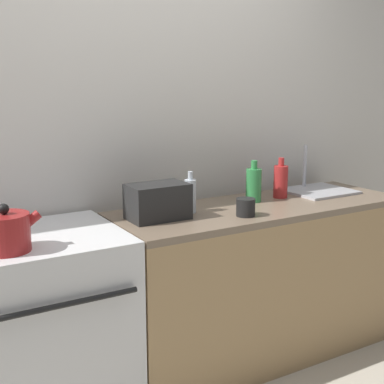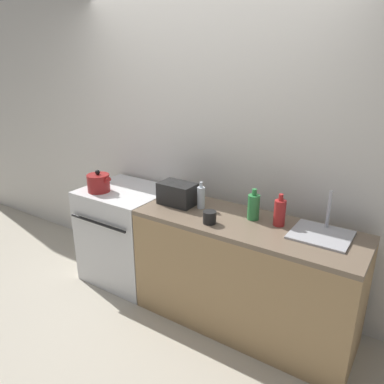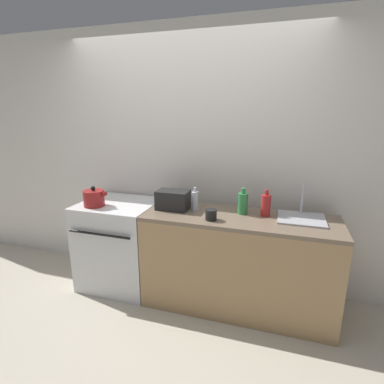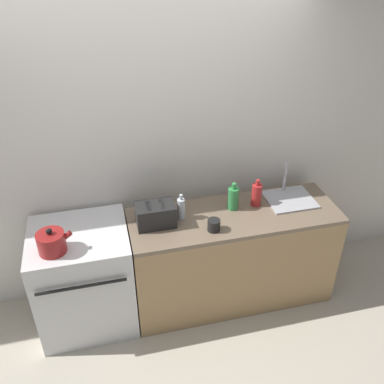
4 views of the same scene
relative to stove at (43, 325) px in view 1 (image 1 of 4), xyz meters
name	(u,v)px [view 1 (image 1 of 4)]	position (x,y,z in m)	size (l,w,h in m)	color
wall_back	(128,129)	(0.63, 0.38, 0.84)	(8.00, 0.05, 2.60)	silver
stove	(43,325)	(0.00, 0.00, 0.00)	(0.74, 0.70, 0.89)	silver
counter_block	(259,280)	(1.23, -0.04, -0.01)	(1.69, 0.59, 0.89)	tan
kettle	(6,232)	(-0.16, -0.16, 0.51)	(0.25, 0.20, 0.20)	maroon
toaster	(158,201)	(0.60, -0.02, 0.52)	(0.30, 0.19, 0.18)	black
sink_tray	(318,189)	(1.74, 0.05, 0.45)	(0.39, 0.35, 0.28)	#B7B7BC
bottle_red	(281,181)	(1.44, 0.05, 0.53)	(0.08, 0.08, 0.24)	#B72828
bottle_green	(254,185)	(1.24, 0.05, 0.53)	(0.09, 0.09, 0.24)	#338C47
bottle_clear	(190,195)	(0.80, 0.02, 0.52)	(0.06, 0.06, 0.22)	silver
cup_black	(246,207)	(1.01, -0.19, 0.48)	(0.10, 0.10, 0.09)	black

